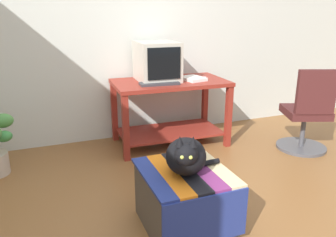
# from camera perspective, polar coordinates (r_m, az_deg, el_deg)

# --- Properties ---
(ground_plane) EXTENTS (14.00, 14.00, 0.00)m
(ground_plane) POSITION_cam_1_polar(r_m,az_deg,el_deg) (2.40, 6.35, -18.78)
(ground_plane) COLOR brown
(back_wall) EXTENTS (8.00, 0.10, 2.60)m
(back_wall) POSITION_cam_1_polar(r_m,az_deg,el_deg) (3.86, -7.59, 15.80)
(back_wall) COLOR silver
(back_wall) RESTS_ON ground_plane
(desk) EXTENTS (1.23, 0.71, 0.71)m
(desk) POSITION_cam_1_polar(r_m,az_deg,el_deg) (3.67, 0.34, 2.92)
(desk) COLOR maroon
(desk) RESTS_ON ground_plane
(tv_monitor) EXTENTS (0.43, 0.49, 0.41)m
(tv_monitor) POSITION_cam_1_polar(r_m,az_deg,el_deg) (3.60, -1.87, 9.59)
(tv_monitor) COLOR #BCB7A8
(tv_monitor) RESTS_ON desk
(keyboard) EXTENTS (0.41, 0.19, 0.02)m
(keyboard) POSITION_cam_1_polar(r_m,az_deg,el_deg) (3.42, -1.47, 5.95)
(keyboard) COLOR #333338
(keyboard) RESTS_ON desk
(book) EXTENTS (0.25, 0.29, 0.03)m
(book) POSITION_cam_1_polar(r_m,az_deg,el_deg) (3.65, 4.28, 6.77)
(book) COLOR white
(book) RESTS_ON desk
(ottoman_with_blanket) EXTENTS (0.56, 0.64, 0.42)m
(ottoman_with_blanket) POSITION_cam_1_polar(r_m,az_deg,el_deg) (2.34, 2.84, -13.47)
(ottoman_with_blanket) COLOR #4C4238
(ottoman_with_blanket) RESTS_ON ground_plane
(cat) EXTENTS (0.45, 0.40, 0.30)m
(cat) POSITION_cam_1_polar(r_m,az_deg,el_deg) (2.15, 3.11, -6.34)
(cat) COLOR black
(cat) RESTS_ON ottoman_with_blanket
(office_chair) EXTENTS (0.54, 0.54, 0.89)m
(office_chair) POSITION_cam_1_polar(r_m,az_deg,el_deg) (3.78, 22.54, 0.42)
(office_chair) COLOR #4C4C51
(office_chair) RESTS_ON ground_plane
(pen) EXTENTS (0.14, 0.04, 0.01)m
(pen) POSITION_cam_1_polar(r_m,az_deg,el_deg) (3.82, 5.45, 7.03)
(pen) COLOR #B7B7BC
(pen) RESTS_ON desk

